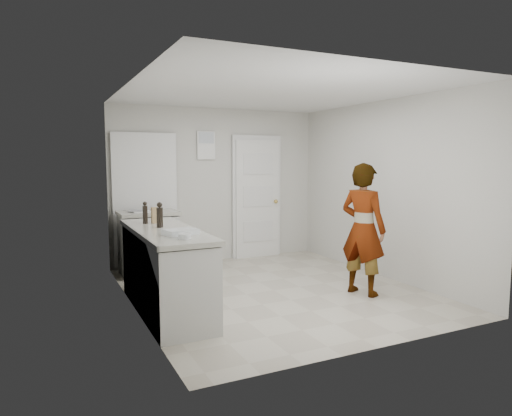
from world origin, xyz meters
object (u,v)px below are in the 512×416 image
cake_mix_box (156,215)px  oil_cruet_a (160,215)px  person (363,229)px  egg_bowl (185,236)px  spice_jar (161,218)px  baking_dish (181,232)px  oil_cruet_b (145,213)px

cake_mix_box → oil_cruet_a: size_ratio=0.67×
person → egg_bowl: (-2.37, -0.30, 0.13)m
spice_jar → baking_dish: bearing=-94.0°
baking_dish → egg_bowl: 0.25m
spice_jar → oil_cruet_b: 0.31m
egg_bowl → cake_mix_box: bearing=89.4°
oil_cruet_a → oil_cruet_b: size_ratio=1.08×
person → oil_cruet_b: size_ratio=6.25×
cake_mix_box → oil_cruet_a: 0.36m
person → cake_mix_box: size_ratio=8.59×
person → oil_cruet_a: (-2.40, 0.53, 0.24)m
egg_bowl → person: bearing=7.1°
person → spice_jar: bearing=43.5°
baking_dish → egg_bowl: size_ratio=2.86×
oil_cruet_a → baking_dish: 0.59m
oil_cruet_a → baking_dish: oil_cruet_a is taller
spice_jar → egg_bowl: spice_jar is taller
spice_jar → oil_cruet_a: bearing=-105.1°
oil_cruet_b → cake_mix_box: bearing=-5.4°
egg_bowl → baking_dish: bearing=82.1°
cake_mix_box → egg_bowl: bearing=-95.2°
cake_mix_box → oil_cruet_a: (-0.05, -0.36, 0.04)m
cake_mix_box → egg_bowl: size_ratio=1.52×
cake_mix_box → spice_jar: cake_mix_box is taller
oil_cruet_a → egg_bowl: size_ratio=2.26×
spice_jar → egg_bowl: 1.38m
spice_jar → oil_cruet_a: size_ratio=0.25×
person → baking_dish: person is taller
oil_cruet_b → person: bearing=-19.8°
spice_jar → egg_bowl: (-0.11, -1.38, -0.01)m
person → egg_bowl: 2.39m
person → cake_mix_box: 2.52m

